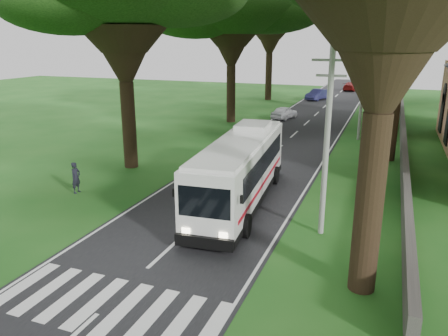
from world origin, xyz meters
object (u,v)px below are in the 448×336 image
(coach_bus, at_px, (241,169))
(pedestrian, at_px, (76,178))
(distant_car_b, at_px, (318,94))
(pole_near, at_px, (327,140))
(distant_car_a, at_px, (284,112))
(pole_mid, at_px, (362,90))
(pole_far, at_px, (374,73))
(distant_car_c, at_px, (352,86))

(coach_bus, xyz_separation_m, pedestrian, (-8.99, -1.71, -0.97))
(coach_bus, height_order, distant_car_b, coach_bus)
(pole_near, xyz_separation_m, distant_car_a, (-8.24, 27.56, -3.49))
(pole_mid, relative_size, pedestrian, 4.59)
(pole_near, bearing_deg, pole_far, 90.00)
(distant_car_a, relative_size, pedestrian, 2.23)
(distant_car_b, height_order, distant_car_c, distant_car_b)
(distant_car_b, height_order, pedestrian, pedestrian)
(pole_mid, distance_m, pedestrian, 23.96)
(coach_bus, distance_m, distant_car_b, 42.06)
(distant_car_a, distance_m, distant_car_b, 16.58)
(pole_near, distance_m, distant_car_c, 58.06)
(coach_bus, relative_size, distant_car_a, 3.03)
(distant_car_a, bearing_deg, pole_far, -109.90)
(pole_far, height_order, coach_bus, pole_far)
(distant_car_a, height_order, pedestrian, pedestrian)
(pole_mid, xyz_separation_m, pedestrian, (-13.49, -19.53, -3.31))
(pole_near, height_order, pole_far, same)
(distant_car_b, distance_m, pedestrian, 44.07)
(pole_mid, xyz_separation_m, distant_car_c, (-4.05, 37.82, -3.45))
(coach_bus, bearing_deg, pedestrian, -174.18)
(pole_mid, distance_m, coach_bus, 18.52)
(coach_bus, bearing_deg, distant_car_b, 89.06)
(pole_mid, height_order, distant_car_b, pole_mid)
(pole_far, relative_size, coach_bus, 0.68)
(coach_bus, bearing_deg, pole_far, 78.27)
(pole_mid, bearing_deg, distant_car_b, 107.12)
(coach_bus, xyz_separation_m, distant_car_b, (-2.94, 41.94, -1.06))
(pole_mid, distance_m, distant_car_c, 38.19)
(distant_car_b, bearing_deg, pole_mid, -53.92)
(pedestrian, bearing_deg, distant_car_a, -9.82)
(distant_car_c, bearing_deg, coach_bus, 99.81)
(coach_bus, xyz_separation_m, distant_car_a, (-3.74, 25.38, -1.15))
(pole_mid, xyz_separation_m, distant_car_b, (-7.43, 24.12, -3.40))
(pole_mid, xyz_separation_m, pole_far, (0.00, 20.00, 0.00))
(pole_mid, bearing_deg, pole_far, 90.00)
(pole_far, xyz_separation_m, pedestrian, (-13.49, -39.53, -3.31))
(distant_car_a, bearing_deg, pole_mid, 151.06)
(pole_mid, relative_size, pole_far, 1.00)
(coach_bus, bearing_deg, pole_mid, 70.90)
(distant_car_b, bearing_deg, pole_far, -10.07)
(pole_mid, height_order, distant_car_c, pole_mid)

